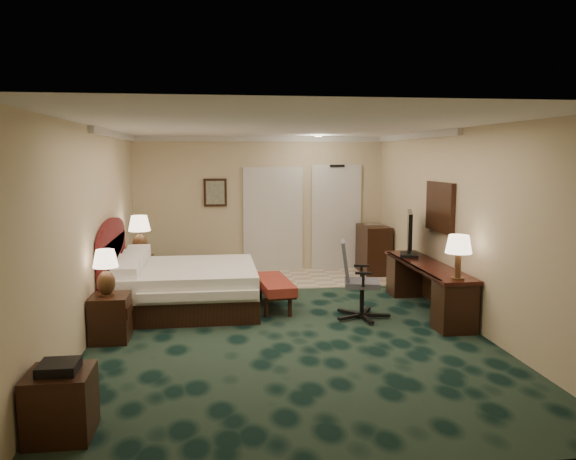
{
  "coord_description": "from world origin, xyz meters",
  "views": [
    {
      "loc": [
        -0.93,
        -7.47,
        2.3
      ],
      "look_at": [
        0.14,
        0.6,
        1.24
      ],
      "focal_mm": 35.0,
      "sensor_mm": 36.0,
      "label": 1
    }
  ],
  "objects": [
    {
      "name": "wall_front",
      "position": [
        0.0,
        -3.75,
        1.35
      ],
      "size": [
        5.0,
        0.0,
        2.7
      ],
      "primitive_type": "cube",
      "color": "#CFBB8B",
      "rests_on": "ground"
    },
    {
      "name": "lamp_near",
      "position": [
        -2.27,
        -0.41,
        0.87
      ],
      "size": [
        0.38,
        0.38,
        0.59
      ],
      "primitive_type": null,
      "rotation": [
        0.0,
        0.0,
        -0.27
      ],
      "color": "#2E210F",
      "rests_on": "nightstand_near"
    },
    {
      "name": "headboard",
      "position": [
        -2.44,
        1.0,
        0.7
      ],
      "size": [
        0.12,
        2.0,
        1.4
      ],
      "primitive_type": null,
      "color": "#4A0C11",
      "rests_on": "ground"
    },
    {
      "name": "lamp_far",
      "position": [
        -2.2,
        2.3,
        0.95
      ],
      "size": [
        0.4,
        0.4,
        0.7
      ],
      "primitive_type": null,
      "rotation": [
        0.0,
        0.0,
        0.07
      ],
      "color": "#2E210F",
      "rests_on": "nightstand_far"
    },
    {
      "name": "wall_art",
      "position": [
        -0.9,
        3.71,
        1.6
      ],
      "size": [
        0.45,
        0.06,
        0.55
      ],
      "primitive_type": "cube",
      "color": "#51615A",
      "rests_on": "wall_back"
    },
    {
      "name": "bed_bench",
      "position": [
        -0.03,
        0.91,
        0.22
      ],
      "size": [
        0.56,
        1.32,
        0.43
      ],
      "primitive_type": "cube",
      "rotation": [
        0.0,
        0.0,
        0.1
      ],
      "color": "maroon",
      "rests_on": "ground"
    },
    {
      "name": "bed",
      "position": [
        -1.36,
        0.98,
        0.33
      ],
      "size": [
        2.08,
        1.93,
        0.66
      ],
      "primitive_type": "cube",
      "color": "silver",
      "rests_on": "ground"
    },
    {
      "name": "closet_doors",
      "position": [
        0.25,
        3.71,
        1.05
      ],
      "size": [
        1.2,
        0.06,
        2.1
      ],
      "primitive_type": "cube",
      "color": "silver",
      "rests_on": "ground"
    },
    {
      "name": "desk_lamp",
      "position": [
        2.2,
        -0.67,
        1.01
      ],
      "size": [
        0.4,
        0.4,
        0.6
      ],
      "primitive_type": null,
      "rotation": [
        0.0,
        0.0,
        0.21
      ],
      "color": "#2E210F",
      "rests_on": "desk"
    },
    {
      "name": "nightstand_near",
      "position": [
        -2.25,
        -0.38,
        0.29
      ],
      "size": [
        0.46,
        0.53,
        0.58
      ],
      "primitive_type": "cube",
      "color": "black",
      "rests_on": "ground"
    },
    {
      "name": "minibar",
      "position": [
        2.2,
        3.2,
        0.48
      ],
      "size": [
        0.5,
        0.9,
        0.95
      ],
      "primitive_type": "cube",
      "color": "black",
      "rests_on": "ground"
    },
    {
      "name": "wall_mirror",
      "position": [
        2.46,
        0.6,
        1.55
      ],
      "size": [
        0.05,
        0.95,
        0.75
      ],
      "primitive_type": "cube",
      "color": "white",
      "rests_on": "wall_right"
    },
    {
      "name": "wall_left",
      "position": [
        -2.5,
        0.0,
        1.35
      ],
      "size": [
        0.0,
        7.5,
        2.7
      ],
      "primitive_type": "cube",
      "color": "#CFBB8B",
      "rests_on": "ground"
    },
    {
      "name": "side_table",
      "position": [
        -2.21,
        -2.86,
        0.28
      ],
      "size": [
        0.52,
        0.52,
        0.56
      ],
      "primitive_type": "cube",
      "color": "black",
      "rests_on": "ground"
    },
    {
      "name": "nightstand_far",
      "position": [
        -2.24,
        2.24,
        0.3
      ],
      "size": [
        0.48,
        0.55,
        0.6
      ],
      "primitive_type": "cube",
      "color": "black",
      "rests_on": "ground"
    },
    {
      "name": "desk_chair",
      "position": [
        1.15,
        0.16,
        0.56
      ],
      "size": [
        0.77,
        0.74,
        1.12
      ],
      "primitive_type": null,
      "rotation": [
        0.0,
        0.0,
        -0.22
      ],
      "color": "#47464B",
      "rests_on": "ground"
    },
    {
      "name": "entry_door",
      "position": [
        1.55,
        3.72,
        1.05
      ],
      "size": [
        1.02,
        0.06,
        2.18
      ],
      "primitive_type": "cube",
      "color": "silver",
      "rests_on": "ground"
    },
    {
      "name": "tv",
      "position": [
        2.16,
        1.07,
        1.08
      ],
      "size": [
        0.37,
        0.9,
        0.72
      ],
      "primitive_type": "cube",
      "rotation": [
        0.0,
        0.0,
        -0.32
      ],
      "color": "black",
      "rests_on": "desk"
    },
    {
      "name": "crown_molding",
      "position": [
        0.0,
        0.0,
        2.65
      ],
      "size": [
        5.0,
        7.5,
        0.1
      ],
      "primitive_type": null,
      "color": "silver",
      "rests_on": "wall_back"
    },
    {
      "name": "wall_right",
      "position": [
        2.5,
        0.0,
        1.35
      ],
      "size": [
        0.0,
        7.5,
        2.7
      ],
      "primitive_type": "cube",
      "color": "#CFBB8B",
      "rests_on": "ground"
    },
    {
      "name": "ceiling",
      "position": [
        0.0,
        0.0,
        2.7
      ],
      "size": [
        5.0,
        7.5,
        0.0
      ],
      "primitive_type": "cube",
      "color": "silver",
      "rests_on": "wall_back"
    },
    {
      "name": "desk",
      "position": [
        2.21,
        0.41,
        0.36
      ],
      "size": [
        0.53,
        2.48,
        0.72
      ],
      "primitive_type": "cube",
      "color": "black",
      "rests_on": "ground"
    },
    {
      "name": "tile_patch",
      "position": [
        0.9,
        2.9,
        0.01
      ],
      "size": [
        3.2,
        1.7,
        0.01
      ],
      "primitive_type": "cube",
      "color": "tan",
      "rests_on": "ground"
    },
    {
      "name": "floor",
      "position": [
        0.0,
        0.0,
        0.0
      ],
      "size": [
        5.0,
        7.5,
        0.0
      ],
      "primitive_type": "cube",
      "color": "black",
      "rests_on": "ground"
    },
    {
      "name": "wall_back",
      "position": [
        0.0,
        3.75,
        1.35
      ],
      "size": [
        5.0,
        0.0,
        2.7
      ],
      "primitive_type": "cube",
      "color": "#CFBB8B",
      "rests_on": "ground"
    }
  ]
}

